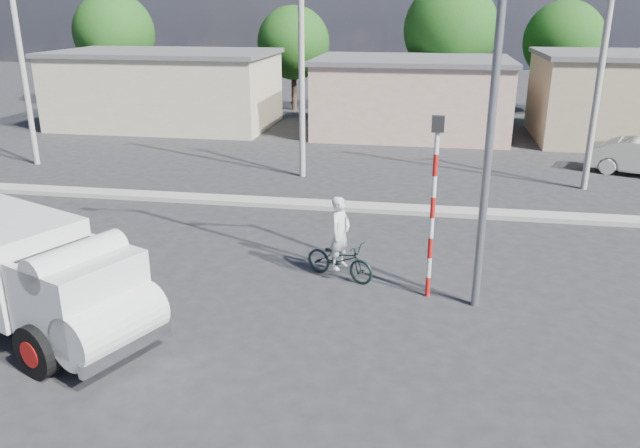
% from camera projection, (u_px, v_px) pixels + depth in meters
% --- Properties ---
extents(ground_plane, '(120.00, 120.00, 0.00)m').
position_uv_depth(ground_plane, '(284.00, 314.00, 14.20)').
color(ground_plane, '#252528').
rests_on(ground_plane, ground).
extents(median, '(40.00, 0.80, 0.16)m').
position_uv_depth(median, '(336.00, 206.00, 21.61)').
color(median, '#99968E').
rests_on(median, ground).
extents(truck, '(6.17, 4.24, 2.41)m').
position_uv_depth(truck, '(33.00, 275.00, 12.97)').
color(truck, black).
rests_on(truck, ground).
extents(bicycle, '(2.05, 1.42, 1.02)m').
position_uv_depth(bicycle, '(340.00, 260.00, 15.91)').
color(bicycle, black).
rests_on(bicycle, ground).
extents(cyclist, '(0.69, 0.81, 1.88)m').
position_uv_depth(cyclist, '(340.00, 244.00, 15.76)').
color(cyclist, silver).
rests_on(cyclist, ground).
extents(traffic_pole, '(0.28, 0.18, 4.36)m').
position_uv_depth(traffic_pole, '(434.00, 193.00, 14.21)').
color(traffic_pole, red).
rests_on(traffic_pole, ground).
extents(streetlight, '(2.34, 0.22, 9.00)m').
position_uv_depth(streetlight, '(486.00, 91.00, 13.00)').
color(streetlight, slate).
rests_on(streetlight, ground).
extents(building_row, '(37.80, 7.30, 4.44)m').
position_uv_depth(building_row, '(395.00, 94.00, 33.76)').
color(building_row, '#C4B594').
rests_on(building_row, ground).
extents(tree_row, '(34.13, 7.32, 8.10)m').
position_uv_depth(tree_row, '(349.00, 36.00, 39.57)').
color(tree_row, '#38281E').
rests_on(tree_row, ground).
extents(utility_poles, '(35.40, 0.24, 8.00)m').
position_uv_depth(utility_poles, '(438.00, 78.00, 23.48)').
color(utility_poles, '#99968E').
rests_on(utility_poles, ground).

